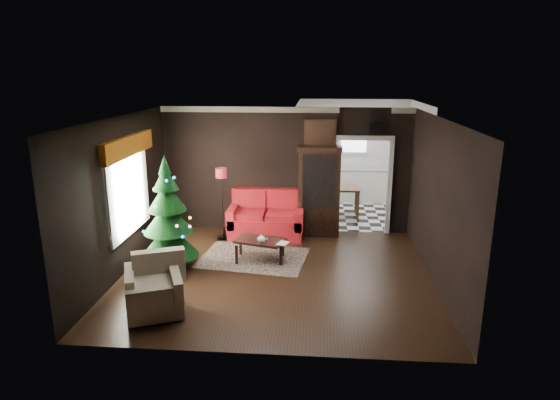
# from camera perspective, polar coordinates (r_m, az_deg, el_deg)

# --- Properties ---
(floor) EXTENTS (5.50, 5.50, 0.00)m
(floor) POSITION_cam_1_polar(r_m,az_deg,el_deg) (8.69, -0.48, -8.91)
(floor) COLOR black
(floor) RESTS_ON ground
(ceiling) EXTENTS (5.50, 5.50, 0.00)m
(ceiling) POSITION_cam_1_polar(r_m,az_deg,el_deg) (7.96, -0.53, 9.80)
(ceiling) COLOR white
(ceiling) RESTS_ON ground
(wall_back) EXTENTS (5.50, 0.00, 5.50)m
(wall_back) POSITION_cam_1_polar(r_m,az_deg,el_deg) (10.64, 0.69, 3.56)
(wall_back) COLOR black
(wall_back) RESTS_ON ground
(wall_front) EXTENTS (5.50, 0.00, 5.50)m
(wall_front) POSITION_cam_1_polar(r_m,az_deg,el_deg) (5.85, -2.68, -6.39)
(wall_front) COLOR black
(wall_front) RESTS_ON ground
(wall_left) EXTENTS (0.00, 5.50, 5.50)m
(wall_left) POSITION_cam_1_polar(r_m,az_deg,el_deg) (8.89, -18.46, 0.40)
(wall_left) COLOR black
(wall_left) RESTS_ON ground
(wall_right) EXTENTS (0.00, 5.50, 5.50)m
(wall_right) POSITION_cam_1_polar(r_m,az_deg,el_deg) (8.44, 18.44, -0.36)
(wall_right) COLOR black
(wall_right) RESTS_ON ground
(doorway) EXTENTS (1.10, 0.10, 2.10)m
(doorway) POSITION_cam_1_polar(r_m,az_deg,el_deg) (10.74, 9.77, 1.54)
(doorway) COLOR silver
(doorway) RESTS_ON ground
(left_window) EXTENTS (0.05, 1.60, 1.40)m
(left_window) POSITION_cam_1_polar(r_m,az_deg,el_deg) (9.04, -17.77, 1.03)
(left_window) COLOR white
(left_window) RESTS_ON wall_left
(valance) EXTENTS (0.12, 2.10, 0.35)m
(valance) POSITION_cam_1_polar(r_m,az_deg,el_deg) (8.85, -17.72, 6.17)
(valance) COLOR #7D3D0B
(valance) RESTS_ON wall_left
(kitchen_floor) EXTENTS (3.00, 3.00, 0.00)m
(kitchen_floor) POSITION_cam_1_polar(r_m,az_deg,el_deg) (12.46, 8.97, -1.52)
(kitchen_floor) COLOR white
(kitchen_floor) RESTS_ON ground
(kitchen_window) EXTENTS (0.70, 0.06, 0.70)m
(kitchen_window) POSITION_cam_1_polar(r_m,az_deg,el_deg) (13.51, 8.83, 7.18)
(kitchen_window) COLOR white
(kitchen_window) RESTS_ON ground
(rug) EXTENTS (2.21, 1.74, 0.01)m
(rug) POSITION_cam_1_polar(r_m,az_deg,el_deg) (9.42, -3.22, -6.93)
(rug) COLOR #513445
(rug) RESTS_ON ground
(loveseat) EXTENTS (1.70, 0.90, 1.00)m
(loveseat) POSITION_cam_1_polar(r_m,az_deg,el_deg) (10.46, -1.68, -1.73)
(loveseat) COLOR #8F0809
(loveseat) RESTS_ON ground
(curio_cabinet) EXTENTS (0.90, 0.45, 1.90)m
(curio_cabinet) POSITION_cam_1_polar(r_m,az_deg,el_deg) (10.50, 4.68, 0.82)
(curio_cabinet) COLOR black
(curio_cabinet) RESTS_ON ground
(floor_lamp) EXTENTS (0.29, 0.29, 1.53)m
(floor_lamp) POSITION_cam_1_polar(r_m,az_deg,el_deg) (10.16, -6.94, -0.43)
(floor_lamp) COLOR black
(floor_lamp) RESTS_ON ground
(christmas_tree) EXTENTS (1.25, 1.25, 2.01)m
(christmas_tree) POSITION_cam_1_polar(r_m,az_deg,el_deg) (8.83, -13.31, -1.67)
(christmas_tree) COLOR black
(christmas_tree) RESTS_ON ground
(armchair) EXTENTS (1.10, 1.10, 0.86)m
(armchair) POSITION_cam_1_polar(r_m,az_deg,el_deg) (7.46, -14.95, -9.83)
(armchair) COLOR tan
(armchair) RESTS_ON ground
(coffee_table) EXTENTS (1.03, 0.78, 0.41)m
(coffee_table) POSITION_cam_1_polar(r_m,az_deg,el_deg) (9.25, -2.38, -5.93)
(coffee_table) COLOR black
(coffee_table) RESTS_ON rug
(teapot) EXTENTS (0.23, 0.23, 0.16)m
(teapot) POSITION_cam_1_polar(r_m,az_deg,el_deg) (8.94, -2.27, -4.73)
(teapot) COLOR white
(teapot) RESTS_ON coffee_table
(cup_a) EXTENTS (0.08, 0.08, 0.06)m
(cup_a) POSITION_cam_1_polar(r_m,az_deg,el_deg) (8.99, -2.10, -4.98)
(cup_a) COLOR white
(cup_a) RESTS_ON coffee_table
(cup_b) EXTENTS (0.07, 0.07, 0.05)m
(cup_b) POSITION_cam_1_polar(r_m,az_deg,el_deg) (8.96, -2.50, -5.06)
(cup_b) COLOR white
(cup_b) RESTS_ON coffee_table
(book) EXTENTS (0.18, 0.08, 0.25)m
(book) POSITION_cam_1_polar(r_m,az_deg,el_deg) (8.93, -0.21, -4.45)
(book) COLOR #96765E
(book) RESTS_ON coffee_table
(wall_clock) EXTENTS (0.32, 0.32, 0.06)m
(wall_clock) POSITION_cam_1_polar(r_m,az_deg,el_deg) (10.49, 11.50, 8.51)
(wall_clock) COLOR white
(wall_clock) RESTS_ON wall_back
(painting) EXTENTS (0.62, 0.05, 0.52)m
(painting) POSITION_cam_1_polar(r_m,az_deg,el_deg) (10.43, 4.84, 8.01)
(painting) COLOR #A47648
(painting) RESTS_ON wall_back
(kitchen_counter) EXTENTS (1.80, 0.60, 0.90)m
(kitchen_counter) POSITION_cam_1_polar(r_m,az_deg,el_deg) (13.50, 8.69, 1.78)
(kitchen_counter) COLOR white
(kitchen_counter) RESTS_ON ground
(kitchen_table) EXTENTS (0.70, 0.70, 0.75)m
(kitchen_table) POSITION_cam_1_polar(r_m,az_deg,el_deg) (12.05, 7.73, -0.20)
(kitchen_table) COLOR brown
(kitchen_table) RESTS_ON ground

